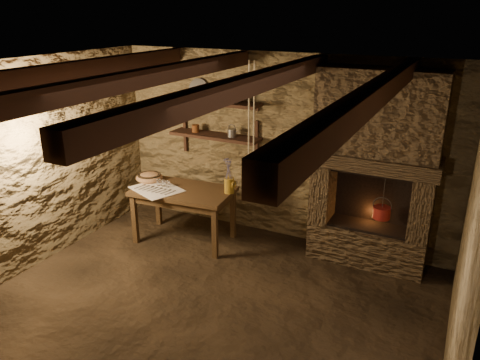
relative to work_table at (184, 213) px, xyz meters
The scene contains 25 objects.
floor 1.66m from the work_table, 51.62° to the right, with size 4.50×4.50×0.00m, color black.
back_wall 1.49m from the work_table, 36.19° to the left, with size 4.50×0.04×2.40m, color #4D3C24.
front_wall 3.51m from the work_table, 72.93° to the right, with size 4.50×0.04×2.40m, color #4D3C24.
left_wall 1.95m from the work_table, 134.57° to the right, with size 0.04×4.00×2.40m, color #4D3C24.
right_wall 3.58m from the work_table, 21.27° to the right, with size 0.04×4.00×2.40m, color #4D3C24.
ceiling 2.58m from the work_table, 51.62° to the right, with size 4.50×4.00×0.04m, color black.
beam_far_left 2.36m from the work_table, 111.43° to the right, with size 0.14×3.95×0.16m, color black.
beam_mid_left 2.36m from the work_table, 68.34° to the right, with size 0.14×3.95×0.16m, color black.
beam_mid_right 2.75m from the work_table, 40.11° to the right, with size 0.14×3.95×0.16m, color black.
beam_far_right 3.40m from the work_table, 26.83° to the right, with size 0.14×3.95×0.16m, color black.
shelf_lower 1.09m from the work_table, 75.08° to the left, with size 1.25×0.30×0.04m, color black.
shelf_upper 1.49m from the work_table, 75.08° to the left, with size 1.25×0.30×0.04m, color black.
hearth 2.46m from the work_table, 12.58° to the left, with size 1.43×0.51×2.30m.
work_table is the anchor object (origin of this frame).
linen_cloth 0.48m from the work_table, 152.53° to the right, with size 0.61×0.49×0.01m, color silver.
pewter_cutlery_row 0.49m from the work_table, 149.65° to the right, with size 0.51×0.20×0.01m, color gray, non-canonical shape.
drinking_glasses 0.47m from the work_table, behind, with size 0.20×0.06×0.08m, color white, non-canonical shape.
stoneware_jug 0.80m from the work_table, 15.46° to the left, with size 0.15×0.15×0.44m.
wooden_bowl 0.69m from the work_table, behind, with size 0.36×0.36×0.13m, color olive.
iron_stockpot 1.63m from the work_table, 54.43° to the left, with size 0.23×0.23×0.17m, color #2E2B29.
tin_pan 1.66m from the work_table, 101.82° to the left, with size 0.25×0.25×0.03m, color gray.
small_kettle 1.21m from the work_table, 54.64° to the left, with size 0.15×0.11×0.16m, color gray, non-canonical shape.
rusty_tin 1.15m from the work_table, 104.12° to the left, with size 0.10×0.10×0.10m, color #4F260F.
red_pot 2.46m from the work_table, 10.72° to the left, with size 0.24×0.24×0.54m.
hanging_ropes 1.78m from the work_table, 11.60° to the right, with size 0.08×0.08×1.20m, color beige, non-canonical shape.
Camera 1 is at (2.12, -3.38, 2.89)m, focal length 35.00 mm.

